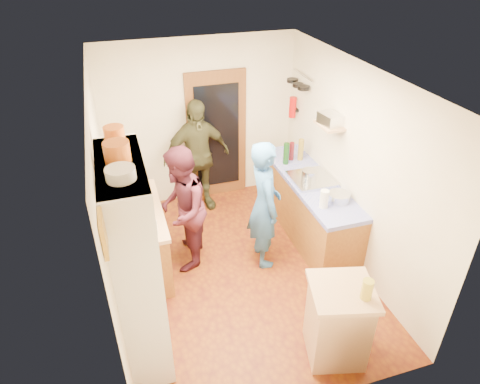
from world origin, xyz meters
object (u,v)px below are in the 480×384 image
person_back (198,157)px  hutch_body (136,264)px  right_counter_base (308,208)px  person_left (184,208)px  person_hob (267,206)px  island_base (337,324)px

person_back → hutch_body: bearing=-124.2°
right_counter_base → person_back: person_back is taller
person_left → hutch_body: bearing=-12.9°
hutch_body → person_back: size_ratio=1.22×
person_hob → person_back: 1.65m
hutch_body → island_base: size_ratio=2.56×
hutch_body → person_hob: (1.71, 0.89, -0.22)m
island_base → person_back: size_ratio=0.48×
person_hob → person_left: bearing=77.6°
right_counter_base → island_base: size_ratio=2.56×
right_counter_base → person_hob: person_hob is taller
island_base → person_hob: size_ratio=0.49×
right_counter_base → person_left: size_ratio=1.30×
island_base → person_left: bearing=121.0°
person_hob → person_back: bearing=24.2°
island_base → person_left: person_left is taller
hutch_body → person_hob: 1.94m
hutch_body → person_hob: size_ratio=1.26×
person_hob → person_back: size_ratio=0.97×
person_hob → right_counter_base: bearing=-58.1°
person_left → person_back: size_ratio=0.94×
right_counter_base → person_back: 1.83m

